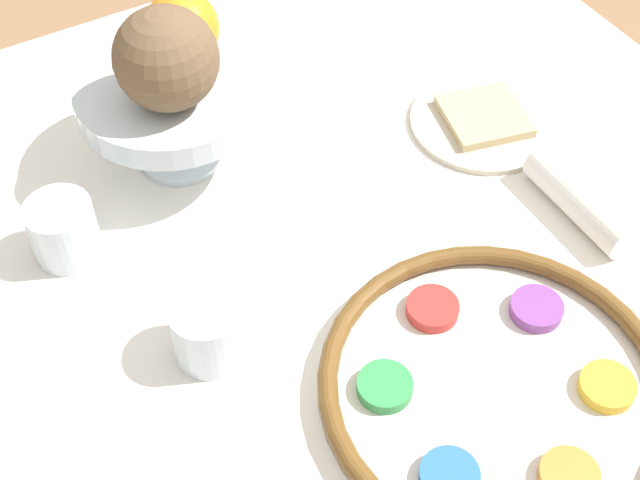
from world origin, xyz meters
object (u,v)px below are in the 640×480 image
fruit_stand (172,99)px  coconut (166,59)px  napkin_roll (581,200)px  cup_mid (208,330)px  cup_near (63,230)px  seder_plate (496,388)px  orange_fruit (182,28)px  bread_plate (483,120)px

fruit_stand → coconut: coconut is taller
fruit_stand → napkin_roll: size_ratio=1.43×
cup_mid → napkin_roll: bearing=-95.1°
napkin_roll → cup_near: size_ratio=2.05×
coconut → cup_near: size_ratio=1.54×
seder_plate → fruit_stand: fruit_stand is taller
orange_fruit → napkin_roll: (-0.35, -0.32, -0.13)m
orange_fruit → napkin_roll: 0.49m
seder_plate → cup_mid: 0.29m
coconut → cup_near: coconut is taller
orange_fruit → cup_mid: orange_fruit is taller
fruit_stand → napkin_roll: 0.48m
seder_plate → fruit_stand: 0.48m
coconut → cup_near: 0.22m
bread_plate → cup_mid: (-0.14, 0.45, 0.03)m
seder_plate → cup_near: size_ratio=4.66×
fruit_stand → bread_plate: 0.39m
cup_near → coconut: bearing=-73.6°
cup_near → fruit_stand: bearing=-66.0°
coconut → seder_plate: bearing=-162.6°
seder_plate → cup_near: (0.38, 0.30, 0.02)m
bread_plate → napkin_roll: 0.18m
orange_fruit → napkin_roll: orange_fruit is taller
coconut → bread_plate: coconut is taller
seder_plate → cup_mid: (0.19, 0.22, 0.02)m
seder_plate → coconut: (0.43, 0.14, 0.16)m
seder_plate → fruit_stand: bearing=15.6°
orange_fruit → bread_plate: size_ratio=0.46×
seder_plate → bread_plate: (0.32, -0.23, -0.01)m
napkin_roll → seder_plate: bearing=122.3°
bread_plate → orange_fruit: bearing=62.3°
orange_fruit → napkin_roll: bearing=-137.0°
bread_plate → cup_near: cup_near is taller
fruit_stand → orange_fruit: bearing=-47.4°
napkin_roll → bread_plate: bearing=0.7°
fruit_stand → cup_near: size_ratio=2.94×
cup_near → bread_plate: bearing=-96.6°
coconut → napkin_roll: coconut is taller
orange_fruit → coconut: (-0.06, 0.04, 0.01)m
bread_plate → napkin_roll: bearing=-179.3°
seder_plate → coconut: coconut is taller
seder_plate → cup_near: bearing=37.7°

